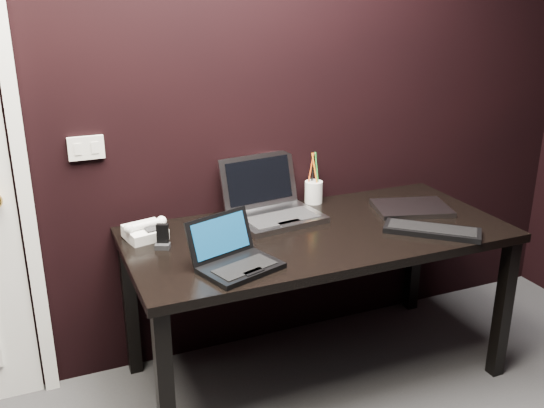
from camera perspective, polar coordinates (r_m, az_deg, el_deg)
name	(u,v)px	position (r m, az deg, el deg)	size (l,w,h in m)	color
wall_back	(222,96)	(2.80, -4.68, 10.13)	(4.00, 4.00, 0.00)	black
wall_switch	(86,148)	(2.70, -17.10, 5.07)	(0.15, 0.02, 0.10)	silver
desk	(318,247)	(2.74, 4.32, -4.02)	(1.70, 0.80, 0.74)	black
netbook	(235,258)	(2.35, -3.52, -5.11)	(0.36, 0.34, 0.19)	black
silver_laptop	(273,208)	(2.83, 0.05, -0.34)	(0.44, 0.41, 0.27)	gray
ext_keyboard	(432,230)	(2.77, 14.83, -2.41)	(0.41, 0.38, 0.03)	black
closed_laptop	(411,208)	(3.02, 12.99, -0.37)	(0.41, 0.34, 0.02)	gray
desk_phone	(145,231)	(2.66, -11.85, -2.51)	(0.20, 0.18, 0.10)	white
mobile_phone	(163,239)	(2.56, -10.24, -3.26)	(0.07, 0.07, 0.10)	black
pen_cup	(314,191)	(3.04, 3.94, 1.23)	(0.11, 0.11, 0.26)	silver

